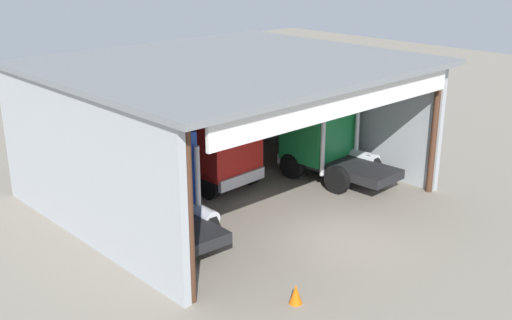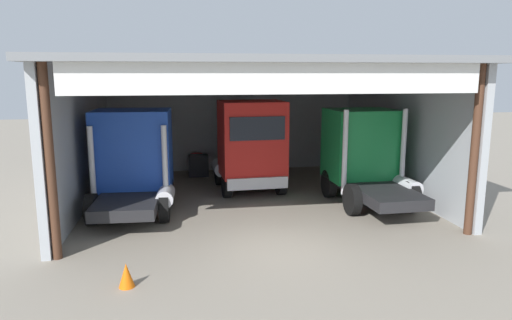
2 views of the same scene
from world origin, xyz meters
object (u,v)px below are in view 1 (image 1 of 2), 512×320
(traffic_cone, at_px, (296,294))
(truck_red_left_bay, at_px, (217,141))
(truck_blue_center_bay, at_px, (153,184))
(tool_cart, at_px, (130,166))
(truck_green_center_left_bay, at_px, (324,135))
(oil_drum, at_px, (118,162))

(traffic_cone, bearing_deg, truck_red_left_bay, 63.41)
(truck_blue_center_bay, xyz_separation_m, tool_cart, (2.41, 5.25, -1.32))
(truck_green_center_left_bay, relative_size, tool_cart, 4.90)
(truck_red_left_bay, relative_size, oil_drum, 4.89)
(oil_drum, distance_m, traffic_cone, 12.30)
(truck_red_left_bay, relative_size, truck_green_center_left_bay, 0.93)
(tool_cart, xyz_separation_m, traffic_cone, (-2.07, -11.30, -0.22))
(oil_drum, bearing_deg, truck_red_left_bay, -64.16)
(truck_red_left_bay, xyz_separation_m, truck_green_center_left_bay, (4.00, -2.04, -0.13))
(oil_drum, xyz_separation_m, traffic_cone, (-2.02, -12.13, -0.19))
(oil_drum, xyz_separation_m, tool_cart, (0.06, -0.84, 0.03))
(truck_blue_center_bay, distance_m, tool_cart, 5.93)
(oil_drum, relative_size, tool_cart, 0.93)
(truck_green_center_left_bay, bearing_deg, traffic_cone, -144.75)
(truck_red_left_bay, height_order, oil_drum, truck_red_left_bay)
(tool_cart, bearing_deg, truck_blue_center_bay, -114.63)
(truck_green_center_left_bay, bearing_deg, tool_cart, 136.68)
(truck_green_center_left_bay, xyz_separation_m, tool_cart, (-5.94, 5.32, -1.27))
(truck_red_left_bay, height_order, traffic_cone, truck_red_left_bay)
(truck_red_left_bay, distance_m, oil_drum, 4.79)
(truck_blue_center_bay, distance_m, truck_green_center_left_bay, 8.35)
(truck_blue_center_bay, height_order, oil_drum, truck_blue_center_bay)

